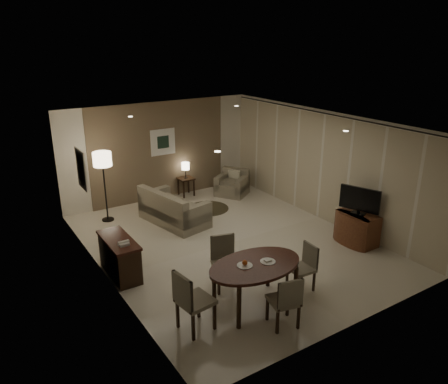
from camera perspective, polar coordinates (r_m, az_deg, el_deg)
room_shell at (r=9.56m, az=-0.65°, el=1.47°), size 5.50×7.00×2.70m
taupe_accent at (r=12.18m, az=-8.41°, el=5.30°), size 3.96×0.03×2.70m
curtain_wall at (r=10.89m, az=12.55°, el=3.12°), size 0.08×6.70×2.58m
curtain_rod at (r=10.60m, az=13.09°, el=9.97°), size 0.03×6.80×0.03m
art_back_frame at (r=12.14m, az=-7.99°, el=6.48°), size 0.72×0.03×0.72m
art_back_canvas at (r=12.13m, az=-7.96°, el=6.47°), size 0.34×0.01×0.34m
art_left_frame at (r=9.10m, az=-18.13°, el=2.81°), size 0.03×0.60×0.80m
art_left_canvas at (r=9.11m, az=-18.04°, el=2.83°), size 0.01×0.46×0.64m
downlight_nl at (r=6.68m, az=-0.85°, el=5.31°), size 0.10×0.10×0.01m
downlight_nr at (r=8.46m, az=15.62°, el=7.68°), size 0.10×0.10×0.01m
downlight_fl at (r=9.86m, az=-12.13°, el=9.60°), size 0.10×0.10×0.01m
downlight_fr at (r=11.14m, az=1.65°, el=11.16°), size 0.10×0.10×0.01m
console_desk at (r=8.63m, az=-13.46°, el=-8.27°), size 0.48×1.20×0.75m
telephone at (r=8.19m, az=-12.97°, el=-6.51°), size 0.20×0.14×0.09m
tv_cabinet at (r=10.08m, az=17.00°, el=-4.54°), size 0.48×0.90×0.70m
flat_tv at (r=9.82m, az=17.31°, el=-1.00°), size 0.36×0.85×0.60m
dining_table at (r=7.53m, az=4.04°, el=-12.02°), size 1.68×1.05×0.79m
chair_near at (r=7.10m, az=7.76°, el=-13.77°), size 0.53×0.53×0.91m
chair_far at (r=7.95m, az=0.27°, el=-9.39°), size 0.57×0.57×0.96m
chair_left at (r=6.93m, az=-3.73°, el=-13.91°), size 0.56×0.56×1.03m
chair_right at (r=8.05m, az=10.05°, el=-9.78°), size 0.44×0.44×0.85m
plate_a at (r=7.27m, az=2.73°, el=-9.57°), size 0.26×0.26×0.02m
plate_b at (r=7.41m, az=5.74°, el=-9.03°), size 0.26×0.26×0.02m
fruit_apple at (r=7.24m, az=2.73°, el=-9.20°), size 0.09×0.09×0.09m
napkin at (r=7.40m, az=5.74°, el=-8.88°), size 0.12×0.08×0.03m
round_rug at (r=11.65m, az=-2.11°, el=-2.14°), size 1.10×1.10×0.01m
sofa at (r=10.73m, az=-6.54°, el=-1.86°), size 1.94×1.24×0.84m
armchair at (r=12.54m, az=1.05°, el=1.21°), size 1.09×1.10×0.72m
side_table at (r=12.56m, az=-4.96°, el=0.71°), size 0.41×0.41×0.53m
table_lamp at (r=12.41m, az=-5.05°, el=2.95°), size 0.22×0.22×0.50m
floor_lamp at (r=11.01m, az=-15.29°, el=0.63°), size 0.44×0.44×1.75m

